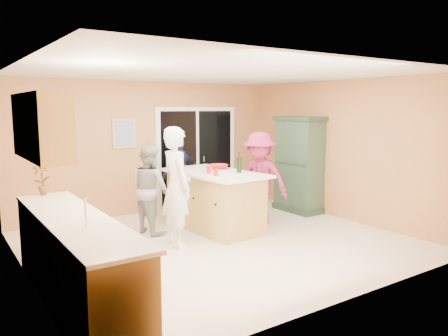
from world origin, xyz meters
TOP-DOWN VIEW (x-y plane):
  - floor at (0.00, 0.00)m, footprint 5.50×5.50m
  - ceiling at (0.00, 0.00)m, footprint 5.50×5.00m
  - wall_back at (0.00, 2.50)m, footprint 5.50×0.10m
  - wall_front at (0.00, -2.50)m, footprint 5.50×0.10m
  - wall_left at (-2.75, 0.00)m, footprint 0.10×5.00m
  - wall_right at (2.75, 0.00)m, footprint 0.10×5.00m
  - left_cabinet_run at (-2.45, -1.05)m, footprint 0.65×3.05m
  - upper_cabinets at (-2.58, -0.20)m, footprint 0.35×1.60m
  - sliding_door at (1.05, 2.46)m, footprint 1.90×0.07m
  - framed_picture at (-0.55, 2.48)m, footprint 0.46×0.04m
  - kitchen_island at (0.35, 0.68)m, footprint 1.18×1.99m
  - green_hutch at (2.49, 0.87)m, footprint 0.55×1.04m
  - woman_white at (-0.62, 0.24)m, footprint 0.49×0.70m
  - woman_grey at (-0.65, 1.13)m, footprint 0.70×0.82m
  - woman_navy at (0.42, 2.10)m, footprint 0.99×0.65m
  - woman_magenta at (1.18, 0.50)m, footprint 1.03×1.23m
  - serving_bowl at (0.62, 0.95)m, footprint 0.41×0.41m
  - tulip_vase at (-2.45, 0.52)m, footprint 0.26×0.21m
  - tumbler_near at (0.18, 0.59)m, footprint 0.09×0.09m
  - tumbler_far at (0.12, 0.30)m, footprint 0.09×0.09m
  - wine_bottle at (0.64, 0.37)m, footprint 0.08×0.08m
  - white_plate at (0.43, 0.35)m, footprint 0.23×0.23m

SIDE VIEW (x-z plane):
  - floor at x=0.00m, z-range 0.00..0.00m
  - left_cabinet_run at x=-2.45m, z-range -0.16..1.08m
  - kitchen_island at x=0.35m, z-range -0.03..0.97m
  - woman_grey at x=-0.65m, z-range 0.00..1.48m
  - woman_navy at x=0.42m, z-range 0.00..1.56m
  - woman_magenta at x=1.18m, z-range 0.00..1.66m
  - woman_white at x=-0.62m, z-range 0.00..1.81m
  - green_hutch at x=2.49m, z-range -0.02..1.89m
  - white_plate at x=0.43m, z-range 1.00..1.02m
  - serving_bowl at x=0.62m, z-range 1.00..1.08m
  - sliding_door at x=1.05m, z-range 0.00..2.10m
  - tumbler_far at x=0.12m, z-range 1.00..1.11m
  - tumbler_near at x=0.18m, z-range 1.00..1.13m
  - wine_bottle at x=0.64m, z-range 0.96..1.32m
  - tulip_vase at x=-2.45m, z-range 0.94..1.37m
  - wall_back at x=0.00m, z-range 0.00..2.60m
  - wall_front at x=0.00m, z-range 0.00..2.60m
  - wall_left at x=-2.75m, z-range 0.00..2.60m
  - wall_right at x=2.75m, z-range 0.00..2.60m
  - framed_picture at x=-0.55m, z-range 1.32..1.88m
  - upper_cabinets at x=-2.58m, z-range 1.50..2.25m
  - ceiling at x=0.00m, z-range 2.55..2.65m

